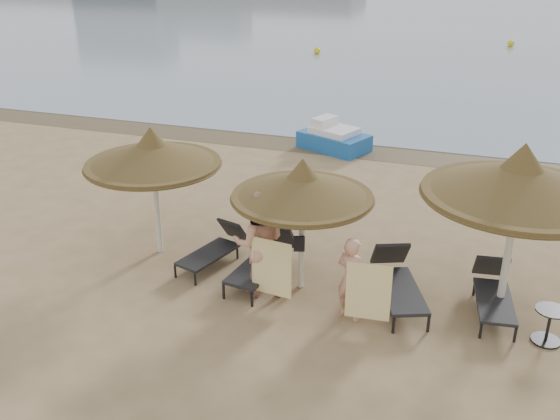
% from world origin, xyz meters
% --- Properties ---
extents(ground, '(160.00, 160.00, 0.00)m').
position_xyz_m(ground, '(0.00, 0.00, 0.00)').
color(ground, '#A1845C').
rests_on(ground, ground).
extents(wet_sand_strip, '(200.00, 1.60, 0.01)m').
position_xyz_m(wet_sand_strip, '(0.00, 9.40, 0.00)').
color(wet_sand_strip, brown).
rests_on(wet_sand_strip, ground).
extents(palapa_left, '(2.77, 2.77, 2.74)m').
position_xyz_m(palapa_left, '(-3.30, 1.42, 2.18)').
color(palapa_left, silver).
rests_on(palapa_left, ground).
extents(palapa_center, '(2.61, 2.61, 2.59)m').
position_xyz_m(palapa_center, '(-0.04, 0.98, 2.06)').
color(palapa_center, silver).
rests_on(palapa_center, ground).
extents(palapa_right, '(3.19, 3.19, 3.17)m').
position_xyz_m(palapa_right, '(3.57, 1.24, 2.52)').
color(palapa_right, silver).
rests_on(palapa_right, ground).
extents(lounger_far_left, '(1.03, 1.82, 0.78)m').
position_xyz_m(lounger_far_left, '(-1.97, 1.34, 0.35)').
color(lounger_far_left, black).
rests_on(lounger_far_left, ground).
extents(lounger_near_left, '(0.92, 2.06, 0.89)m').
position_xyz_m(lounger_near_left, '(-0.83, 1.12, 0.40)').
color(lounger_near_left, black).
rests_on(lounger_near_left, ground).
extents(lounger_near_right, '(1.35, 2.09, 0.89)m').
position_xyz_m(lounger_near_right, '(1.76, 1.11, 0.40)').
color(lounger_near_right, black).
rests_on(lounger_near_right, ground).
extents(lounger_far_right, '(0.82, 1.89, 0.82)m').
position_xyz_m(lounger_far_right, '(3.44, 1.33, 0.37)').
color(lounger_far_right, black).
rests_on(lounger_far_right, ground).
extents(side_table, '(0.51, 0.51, 0.62)m').
position_xyz_m(side_table, '(4.33, 0.57, 0.29)').
color(side_table, black).
rests_on(side_table, ground).
extents(person_left, '(1.27, 1.03, 2.37)m').
position_xyz_m(person_left, '(-0.71, 0.54, 1.19)').
color(person_left, tan).
rests_on(person_left, ground).
extents(person_right, '(0.99, 0.85, 1.82)m').
position_xyz_m(person_right, '(1.07, 0.23, 0.91)').
color(person_right, tan).
rests_on(person_right, ground).
extents(towel_left, '(0.78, 0.12, 1.10)m').
position_xyz_m(towel_left, '(-0.36, 0.19, 0.76)').
color(towel_left, yellow).
rests_on(towel_left, ground).
extents(towel_right, '(0.76, 0.08, 1.06)m').
position_xyz_m(towel_right, '(1.42, -0.02, 0.73)').
color(towel_right, yellow).
rests_on(towel_right, ground).
extents(bag_patterned, '(0.34, 0.21, 0.41)m').
position_xyz_m(bag_patterned, '(-0.04, 1.16, 1.36)').
color(bag_patterned, silver).
rests_on(bag_patterned, ground).
extents(bag_dark, '(0.22, 0.13, 0.29)m').
position_xyz_m(bag_dark, '(-0.04, 0.82, 0.99)').
color(bag_dark, black).
rests_on(bag_dark, ground).
extents(pedal_boat, '(2.40, 1.94, 0.97)m').
position_xyz_m(pedal_boat, '(-1.48, 9.28, 0.36)').
color(pedal_boat, '#1A5BAB').
rests_on(pedal_boat, ground).
extents(buoy_left, '(0.39, 0.39, 0.39)m').
position_xyz_m(buoy_left, '(-6.43, 25.37, 0.19)').
color(buoy_left, yellow).
rests_on(buoy_left, ground).
extents(buoy_mid, '(0.41, 0.41, 0.41)m').
position_xyz_m(buoy_mid, '(3.88, 31.47, 0.20)').
color(buoy_mid, yellow).
rests_on(buoy_mid, ground).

